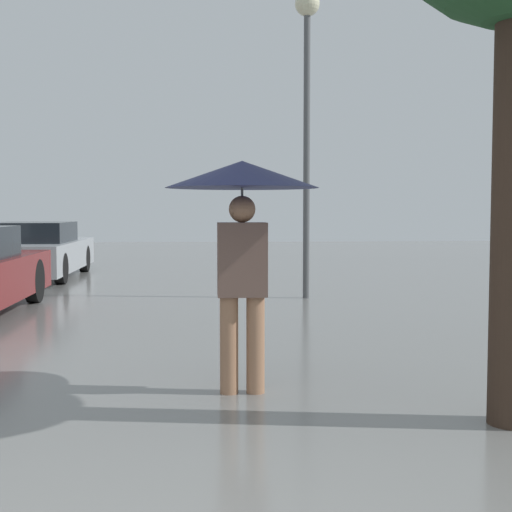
% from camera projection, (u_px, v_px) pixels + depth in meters
% --- Properties ---
extents(pedestrian, '(1.19, 1.19, 1.81)m').
position_uv_depth(pedestrian, '(242.00, 200.00, 5.48)').
color(pedestrian, '#9E7051').
rests_on(pedestrian, ground_plane).
extents(parked_car_farthest, '(1.78, 4.53, 1.18)m').
position_uv_depth(parked_car_farthest, '(35.00, 251.00, 15.03)').
color(parked_car_farthest, '#9EA3A8').
rests_on(parked_car_farthest, ground_plane).
extents(street_lamp, '(0.40, 0.40, 4.90)m').
position_uv_depth(street_lamp, '(307.00, 73.00, 11.36)').
color(street_lamp, '#515456').
rests_on(street_lamp, ground_plane).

